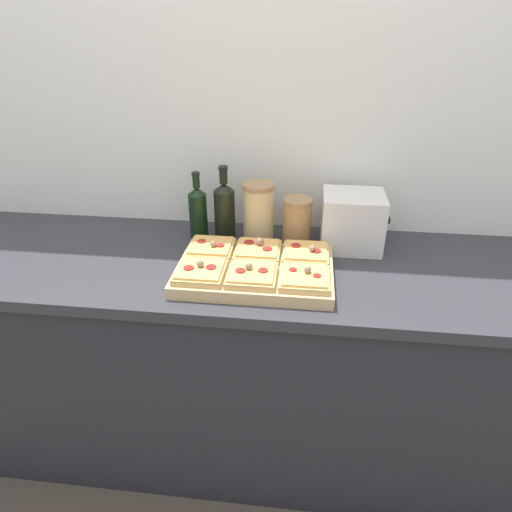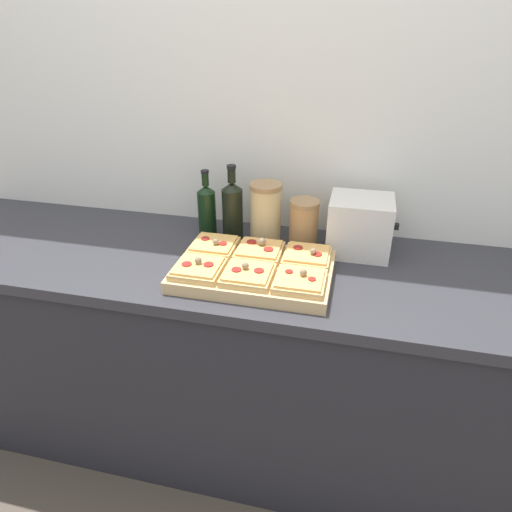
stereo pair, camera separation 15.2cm
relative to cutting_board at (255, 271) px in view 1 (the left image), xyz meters
The scene contains 15 objects.
ground_plane 0.95m from the cutting_board, 101.81° to the right, with size 12.00×12.00×0.00m, color #4C4238.
wall_back 0.56m from the cutting_board, 95.91° to the left, with size 6.00×0.06×2.50m.
kitchen_counter 0.48m from the cutting_board, 115.88° to the left, with size 2.63×0.67×0.90m.
cutting_board is the anchor object (origin of this frame).
pizza_slice_back_left 0.19m from the cutting_board, 153.57° to the left, with size 0.15×0.15×0.05m.
pizza_slice_back_center 0.09m from the cutting_board, 89.90° to the left, with size 0.15×0.15×0.06m.
pizza_slice_back_right 0.19m from the cutting_board, 26.39° to the left, with size 0.15×0.15×0.05m.
pizza_slice_front_left 0.19m from the cutting_board, 153.56° to the right, with size 0.15×0.15×0.05m.
pizza_slice_front_center 0.09m from the cutting_board, 90.13° to the right, with size 0.15×0.15×0.05m.
pizza_slice_front_right 0.19m from the cutting_board, 26.39° to the right, with size 0.15×0.15×0.05m.
olive_oil_bottle 0.37m from the cutting_board, 133.30° to the left, with size 0.07×0.07×0.27m.
wine_bottle 0.32m from the cutting_board, 119.04° to the left, with size 0.08×0.08×0.29m.
grain_jar_tall 0.28m from the cutting_board, 93.97° to the left, with size 0.12×0.12×0.23m.
grain_jar_short 0.30m from the cutting_board, 64.49° to the left, with size 0.11×0.11×0.18m.
toaster_oven 0.43m from the cutting_board, 38.80° to the left, with size 0.25×0.19×0.21m.
Camera 1 is at (0.20, -1.08, 1.69)m, focal length 32.00 mm.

